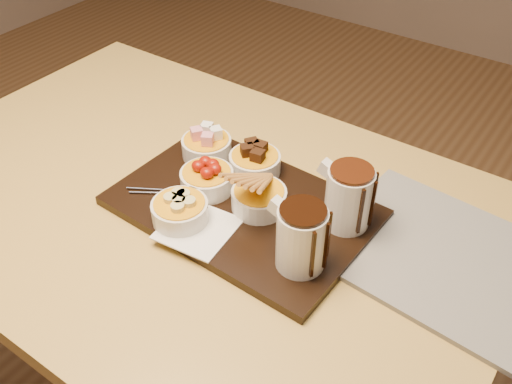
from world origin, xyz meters
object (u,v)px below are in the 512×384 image
Objects in this scene: dining_table at (191,233)px; pitcher_milk_chocolate at (349,198)px; serving_board at (243,207)px; newspaper at (443,257)px; bowl_strawberries at (207,180)px; pitcher_dark_chocolate at (301,239)px.

pitcher_milk_chocolate is (0.29, 0.09, 0.17)m from dining_table.
serving_board is 1.22× the size of newspaper.
dining_table is at bearing -165.29° from serving_board.
serving_board is 4.19× the size of pitcher_milk_chocolate.
newspaper is at bearing 12.53° from pitcher_milk_chocolate.
bowl_strawberries is at bearing -162.71° from newspaper.
bowl_strawberries reaches higher than serving_board.
newspaper is at bearing 17.38° from serving_board.
serving_board reaches higher than newspaper.
bowl_strawberries is (-0.08, -0.00, 0.03)m from serving_board.
dining_table is at bearing -160.88° from pitcher_milk_chocolate.
pitcher_dark_chocolate reaches higher than dining_table.
pitcher_dark_chocolate is (0.16, -0.07, 0.06)m from serving_board.
newspaper is (0.18, 0.16, -0.07)m from pitcher_dark_chocolate.
newspaper is at bearing 14.73° from dining_table.
bowl_strawberries is (0.03, 0.02, 0.14)m from dining_table.
serving_board is 0.08m from bowl_strawberries.
newspaper is (0.35, 0.10, -0.00)m from serving_board.
pitcher_dark_chocolate reaches higher than newspaper.
pitcher_dark_chocolate is at bearing -8.39° from dining_table.
newspaper is (0.43, 0.10, -0.03)m from bowl_strawberries.
dining_table is 10.92× the size of pitcher_milk_chocolate.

